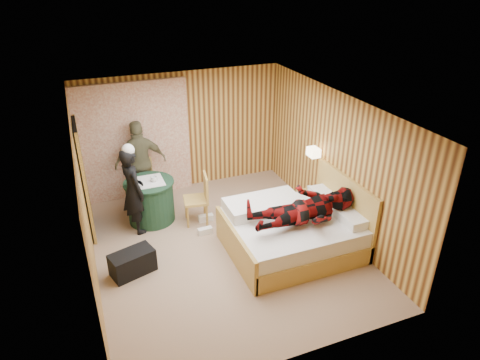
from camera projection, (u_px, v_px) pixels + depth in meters
name	position (u px, v px, depth m)	size (l,w,h in m)	color
floor	(224.00, 247.00, 7.38)	(4.20, 5.00, 0.01)	tan
ceiling	(221.00, 107.00, 6.25)	(4.20, 5.00, 0.01)	silver
wall_back	(183.00, 132.00, 8.89)	(4.20, 0.02, 2.50)	#E3B957
wall_left	(85.00, 207.00, 6.13)	(0.02, 5.00, 2.50)	#E3B957
wall_right	(335.00, 163.00, 7.50)	(0.02, 5.00, 2.50)	#E3B957
curtain	(135.00, 142.00, 8.53)	(2.20, 0.08, 2.40)	white
doorway	(84.00, 180.00, 7.41)	(0.06, 0.90, 2.05)	black
wall_lamp	(314.00, 152.00, 7.80)	(0.26, 0.24, 0.16)	gold
bed	(295.00, 230.00, 7.23)	(2.18, 1.72, 1.18)	#DCB55A
nightstand	(312.00, 205.00, 8.12)	(0.40, 0.54, 0.52)	#DCB55A
round_table	(151.00, 200.00, 8.00)	(0.92, 0.92, 0.82)	#1F432A
chair_far	(143.00, 178.00, 8.54)	(0.44, 0.44, 0.93)	#DCB55A
chair_near	(200.00, 195.00, 7.87)	(0.51, 0.51, 0.97)	#DCB55A
duffel_bag	(133.00, 263.00, 6.69)	(0.67, 0.36, 0.38)	black
sneaker_left	(205.00, 231.00, 7.72)	(0.26, 0.11, 0.11)	white
sneaker_right	(206.00, 218.00, 8.11)	(0.28, 0.11, 0.12)	white
woman_standing	(133.00, 191.00, 7.51)	(0.59, 0.39, 1.61)	black
man_at_table	(141.00, 163.00, 8.44)	(1.01, 0.42, 1.72)	#676444
man_on_bed	(306.00, 202.00, 6.74)	(1.77, 0.67, 0.86)	maroon
book_lower	(314.00, 194.00, 7.96)	(0.17, 0.22, 0.02)	white
book_upper	(314.00, 194.00, 7.95)	(0.16, 0.22, 0.02)	white
cup_nightstand	(309.00, 189.00, 8.09)	(0.10, 0.10, 0.09)	white
cup_table	(154.00, 179.00, 7.78)	(0.12, 0.12, 0.10)	white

